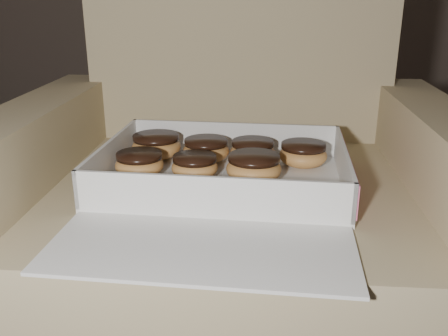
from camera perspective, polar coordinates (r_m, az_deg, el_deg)
name	(u,v)px	position (r m, az deg, el deg)	size (l,w,h in m)	color
armchair	(232,225)	(0.96, 0.95, -6.53)	(0.80, 0.68, 0.84)	tan
bakery_box	(223,185)	(0.81, -0.15, -1.98)	(0.42, 0.49, 0.07)	silver
donut_a	(195,166)	(0.85, -3.36, 0.23)	(0.08, 0.08, 0.04)	gold
donut_b	(206,150)	(0.93, -2.06, 2.11)	(0.09, 0.09, 0.04)	gold
donut_c	(253,151)	(0.93, 3.30, 1.99)	(0.08, 0.08, 0.04)	gold
donut_d	(303,154)	(0.92, 9.03, 1.59)	(0.09, 0.09, 0.04)	gold
donut_e	(140,164)	(0.87, -9.63, 0.50)	(0.08, 0.08, 0.04)	gold
donut_f	(156,146)	(0.96, -7.74, 2.54)	(0.09, 0.09, 0.05)	gold
donut_g	(254,167)	(0.83, 3.43, 0.08)	(0.09, 0.09, 0.05)	gold
crumb_a	(187,200)	(0.77, -4.31, -3.61)	(0.01, 0.01, 0.00)	black
crumb_b	(167,184)	(0.83, -6.56, -1.84)	(0.01, 0.01, 0.00)	black
crumb_c	(135,183)	(0.84, -10.09, -1.66)	(0.01, 0.01, 0.00)	black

